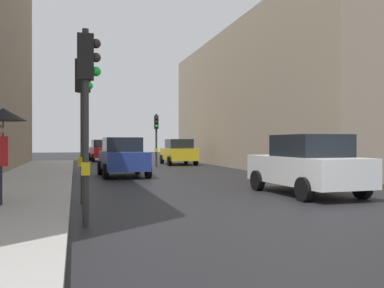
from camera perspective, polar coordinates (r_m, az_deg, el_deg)
name	(u,v)px	position (r m, az deg, el deg)	size (l,w,h in m)	color
ground_plane	(298,216)	(9.29, 13.97, -9.31)	(120.00, 120.00, 0.00)	black
sidewalk_kerb	(21,190)	(14.15, -21.99, -5.71)	(3.00, 40.00, 0.16)	#A8A5A0
building_facade_right	(308,100)	(29.68, 15.33, 5.65)	(12.00, 24.45, 8.70)	gray
traffic_light_near_left	(87,90)	(8.15, -13.92, 7.06)	(0.43, 0.25, 3.64)	#2D2D2D
traffic_light_near_right	(84,101)	(11.00, -14.34, 5.60)	(0.44, 0.38, 3.73)	#2D2D2D
traffic_light_far_median	(156,130)	(26.68, -4.80, 1.84)	(0.25, 0.43, 3.32)	#2D2D2D
car_blue_van	(123,157)	(19.63, -9.28, -1.71)	(2.12, 4.25, 1.76)	navy
car_white_compact	(307,165)	(12.95, 15.13, -2.71)	(2.14, 4.26, 1.76)	silver
car_red_sedan	(103,150)	(35.90, -11.91, -0.84)	(2.21, 4.30, 1.76)	red
car_yellow_taxi	(178,152)	(29.59, -1.84, -1.06)	(2.05, 4.22, 1.76)	yellow
pedestrian_with_umbrella	(2,129)	(10.31, -24.18, 1.89)	(1.00, 1.00, 2.14)	black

